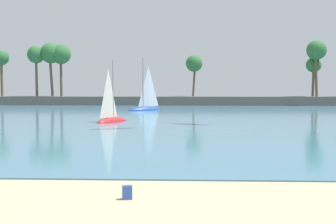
# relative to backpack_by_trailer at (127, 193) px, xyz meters

# --- Properties ---
(sea) EXTENTS (220.00, 111.56, 0.06)m
(sea) POSITION_rel_backpack_by_trailer_xyz_m (1.48, 58.55, -0.18)
(sea) COLOR teal
(sea) RESTS_ON ground
(palm_headland) EXTENTS (94.38, 6.51, 12.69)m
(palm_headland) POSITION_rel_backpack_by_trailer_xyz_m (-1.01, 74.32, 2.97)
(palm_headland) COLOR #605B54
(palm_headland) RESTS_ON ground
(backpack_by_trailer) EXTENTS (0.34, 0.32, 0.44)m
(backpack_by_trailer) POSITION_rel_backpack_by_trailer_xyz_m (0.00, 0.00, 0.00)
(backpack_by_trailer) COLOR #2D4C9E
(backpack_by_trailer) RESTS_ON ground
(sailboat_near_shore) EXTENTS (3.31, 4.74, 6.68)m
(sailboat_near_shore) POSITION_rel_backpack_by_trailer_xyz_m (-5.73, 30.59, 0.45)
(sailboat_near_shore) COLOR red
(sailboat_near_shore) RESTS_ON sea
(sailboat_mid_bay) EXTENTS (5.67, 5.00, 8.48)m
(sailboat_mid_bay) POSITION_rel_backpack_by_trailer_xyz_m (-4.38, 53.40, 0.62)
(sailboat_mid_bay) COLOR #234793
(sailboat_mid_bay) RESTS_ON sea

